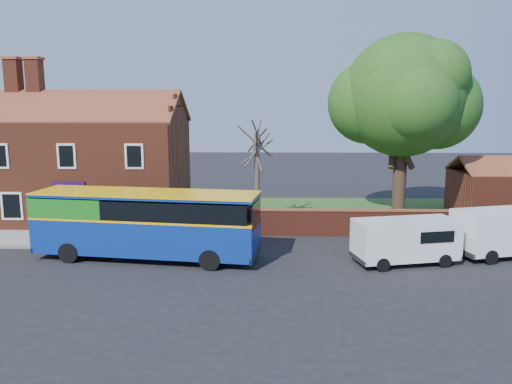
{
  "coord_description": "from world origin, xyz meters",
  "views": [
    {
      "loc": [
        4.83,
        -21.4,
        7.52
      ],
      "look_at": [
        4.19,
        5.0,
        2.94
      ],
      "focal_mm": 35.0,
      "sensor_mm": 36.0,
      "label": 1
    }
  ],
  "objects_px": {
    "bus": "(140,221)",
    "large_tree": "(404,100)",
    "van_near": "(406,239)",
    "van_far": "(508,230)"
  },
  "relations": [
    {
      "from": "van_far",
      "to": "van_near",
      "type": "bearing_deg",
      "value": 179.14
    },
    {
      "from": "van_near",
      "to": "van_far",
      "type": "distance_m",
      "value": 5.67
    },
    {
      "from": "bus",
      "to": "large_tree",
      "type": "relative_size",
      "value": 0.94
    },
    {
      "from": "bus",
      "to": "large_tree",
      "type": "bearing_deg",
      "value": 39.15
    },
    {
      "from": "bus",
      "to": "large_tree",
      "type": "xyz_separation_m",
      "value": [
        15.11,
        9.09,
        6.0
      ]
    },
    {
      "from": "van_near",
      "to": "large_tree",
      "type": "bearing_deg",
      "value": 64.94
    },
    {
      "from": "van_near",
      "to": "van_far",
      "type": "relative_size",
      "value": 0.9
    },
    {
      "from": "bus",
      "to": "van_near",
      "type": "xyz_separation_m",
      "value": [
        12.96,
        -0.56,
        -0.7
      ]
    },
    {
      "from": "bus",
      "to": "van_near",
      "type": "bearing_deg",
      "value": 5.64
    },
    {
      "from": "van_near",
      "to": "van_far",
      "type": "xyz_separation_m",
      "value": [
        5.5,
        1.39,
        0.13
      ]
    }
  ]
}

